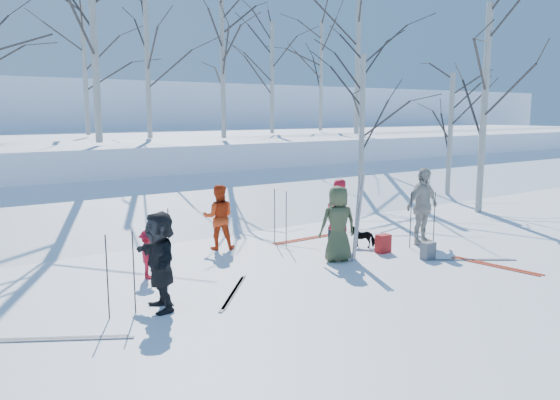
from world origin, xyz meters
TOP-DOWN VIEW (x-y plane):
  - ground at (0.00, 0.00)m, footprint 120.00×120.00m
  - snow_ramp at (0.00, 7.00)m, footprint 70.00×9.49m
  - snow_plateau at (0.00, 17.00)m, footprint 70.00×18.00m
  - far_hill at (0.00, 38.00)m, footprint 90.00×30.00m
  - skier_olive_center at (0.90, 0.62)m, footprint 0.93×0.75m
  - skier_red_north at (1.54, 1.39)m, footprint 0.64×0.45m
  - skier_redor_behind at (-0.71, 3.00)m, footprint 0.92×0.85m
  - skier_red_seated at (-2.92, 1.74)m, footprint 0.48×0.68m
  - skier_cream_east at (3.55, 0.61)m, footprint 1.13×0.55m
  - skier_grey_west at (-3.37, 0.01)m, footprint 0.70×1.56m
  - dog at (2.20, 1.24)m, footprint 0.61×0.62m
  - upright_ski_left at (1.19, 0.36)m, footprint 0.11×0.17m
  - upright_ski_right at (1.25, 0.36)m, footprint 0.12×0.23m
  - ski_pair_a at (3.35, -1.57)m, footprint 0.75×1.96m
  - ski_pair_b at (1.56, 2.63)m, footprint 0.26×1.91m
  - ski_pair_c at (3.30, -0.97)m, footprint 1.94×2.08m
  - ski_pair_d at (-5.00, -0.33)m, footprint 1.84×2.07m
  - ski_pair_e at (-2.00, 0.06)m, footprint 2.09×2.10m
  - ski_pole_a at (3.48, 0.18)m, footprint 0.02×0.02m
  - ski_pole_b at (0.71, 2.76)m, footprint 0.02×0.02m
  - ski_pole_c at (-2.51, 1.69)m, footprint 0.02×0.02m
  - ski_pole_d at (-4.20, 0.08)m, footprint 0.02×0.02m
  - ski_pole_e at (3.08, 0.54)m, footprint 0.02×0.02m
  - ski_pole_f at (-3.78, 0.10)m, footprint 0.02×0.02m
  - ski_pole_g at (0.70, 2.26)m, footprint 0.02×0.02m
  - backpack_red at (2.23, 0.57)m, footprint 0.32×0.22m
  - backpack_grey at (2.62, -0.40)m, footprint 0.30×0.20m
  - backpack_dark at (1.96, 1.91)m, footprint 0.34×0.24m
  - birch_plateau_a at (1.11, 11.81)m, footprint 4.34×4.34m
  - birch_plateau_b at (-0.01, 16.11)m, footprint 4.38×4.38m
  - birch_plateau_c at (-1.36, 9.90)m, footprint 6.07×6.07m
  - birch_plateau_d at (10.48, 10.59)m, footprint 6.36×6.36m
  - birch_plateau_e at (7.54, 13.11)m, footprint 4.10×4.10m
  - birch_plateau_g at (11.93, 15.01)m, footprint 4.62×4.62m
  - birch_plateau_i at (3.52, 10.42)m, footprint 4.20×4.20m
  - birch_edge_b at (8.44, 2.51)m, footprint 5.14×5.14m
  - birch_edge_c at (9.72, 4.76)m, footprint 3.80×3.80m
  - birch_edge_e at (6.41, 5.86)m, footprint 4.20×4.20m

SIDE VIEW (x-z plane):
  - ground at x=0.00m, z-range 0.00..0.00m
  - ski_pair_a at x=3.35m, z-range 0.00..0.02m
  - ski_pair_b at x=1.56m, z-range 0.00..0.02m
  - ski_pair_c at x=3.30m, z-range 0.00..0.02m
  - ski_pair_d at x=-5.00m, z-range 0.00..0.02m
  - ski_pair_e at x=-2.00m, z-range 0.00..0.02m
  - snow_ramp at x=0.00m, z-range -1.91..2.21m
  - backpack_grey at x=2.62m, z-range 0.00..0.38m
  - backpack_dark at x=1.96m, z-range 0.00..0.40m
  - backpack_red at x=2.23m, z-range 0.00..0.42m
  - dog at x=2.20m, z-range 0.00..0.50m
  - skier_red_seated at x=-2.92m, z-range 0.00..0.96m
  - ski_pole_a at x=3.48m, z-range 0.00..1.34m
  - ski_pole_b at x=0.71m, z-range 0.00..1.34m
  - ski_pole_c at x=-2.51m, z-range 0.00..1.34m
  - ski_pole_d at x=-4.20m, z-range 0.00..1.34m
  - ski_pole_e at x=3.08m, z-range 0.00..1.34m
  - ski_pole_f at x=-3.78m, z-range 0.00..1.34m
  - ski_pole_g at x=0.70m, z-range 0.00..1.34m
  - skier_redor_behind at x=-0.71m, z-range 0.00..1.52m
  - skier_grey_west at x=-3.37m, z-range 0.00..1.63m
  - skier_olive_center at x=0.90m, z-range 0.00..1.64m
  - skier_red_north at x=1.54m, z-range 0.00..1.67m
  - skier_cream_east at x=3.55m, z-range 0.00..1.87m
  - upright_ski_left at x=1.19m, z-range 0.00..1.90m
  - upright_ski_right at x=1.25m, z-range 0.00..1.90m
  - snow_plateau at x=0.00m, z-range -0.10..2.10m
  - far_hill at x=0.00m, z-range -1.00..5.00m
  - birch_edge_c at x=9.72m, z-range 0.00..4.57m
  - birch_edge_e at x=6.41m, z-range 0.00..5.14m
  - birch_edge_b at x=8.44m, z-range 0.00..6.49m
  - birch_plateau_e at x=7.54m, z-range 2.20..7.20m
  - birch_plateau_i at x=3.52m, z-range 2.20..7.34m
  - birch_plateau_a at x=1.11m, z-range 2.20..7.54m
  - birch_plateau_b at x=-0.01m, z-range 2.20..7.59m
  - birch_plateau_g at x=11.93m, z-range 2.20..7.95m
  - birch_plateau_c at x=-1.36m, z-range 2.20..10.02m
  - birch_plateau_d at x=10.48m, z-range 2.20..10.42m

